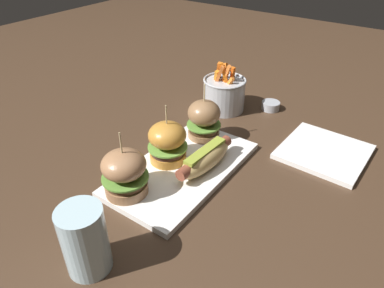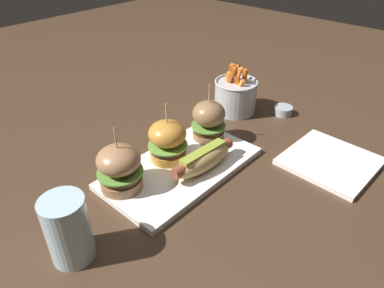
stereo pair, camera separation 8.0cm
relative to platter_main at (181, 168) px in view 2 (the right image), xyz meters
The scene contains 10 objects.
ground_plane 0.01m from the platter_main, ahead, with size 3.00×3.00×0.00m, color #422D1E.
platter_main is the anchor object (origin of this frame).
hot_dog 0.06m from the platter_main, 61.56° to the right, with size 0.17×0.06×0.05m.
slider_left 0.15m from the platter_main, 163.00° to the left, with size 0.09×0.09×0.14m.
slider_center 0.07m from the platter_main, 96.26° to the left, with size 0.09×0.09×0.14m.
slider_right 0.15m from the platter_main, 13.62° to the left, with size 0.09×0.09×0.14m.
fries_bucket 0.33m from the platter_main, 14.54° to the left, with size 0.12×0.12×0.15m.
sauce_ramekin 0.39m from the platter_main, ahead, with size 0.05×0.05×0.02m.
side_plate 0.35m from the platter_main, 43.60° to the right, with size 0.19×0.19×0.01m, color white.
water_glass 0.30m from the platter_main, behind, with size 0.07×0.07×0.12m, color silver.
Camera 2 is at (-0.46, -0.45, 0.49)m, focal length 32.95 mm.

